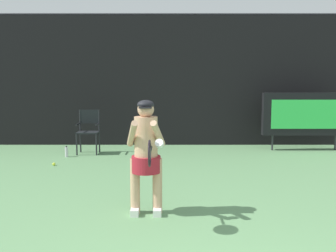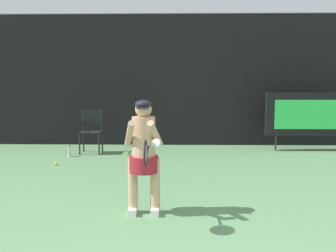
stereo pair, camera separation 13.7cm
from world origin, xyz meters
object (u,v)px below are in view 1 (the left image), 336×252
umpire_chair (88,129)px  tennis_ball_loose (54,164)px  water_bottle (66,152)px  tennis_racket (149,153)px  scoreboard (305,114)px  tennis_player (146,152)px

umpire_chair → tennis_ball_loose: (-0.45, -1.42, -0.58)m
water_bottle → tennis_racket: tennis_racket is taller
scoreboard → water_bottle: size_ratio=8.30×
umpire_chair → water_bottle: bearing=-132.5°
scoreboard → tennis_racket: bearing=-124.8°
umpire_chair → water_bottle: umpire_chair is taller
tennis_ball_loose → scoreboard: bearing=17.2°
scoreboard → tennis_racket: 6.59m
tennis_ball_loose → tennis_player: bearing=-53.8°
water_bottle → tennis_ball_loose: water_bottle is taller
scoreboard → tennis_player: bearing=-128.9°
tennis_player → tennis_ball_loose: 3.71m
scoreboard → tennis_player: size_ratio=1.44×
water_bottle → tennis_player: tennis_player is taller
umpire_chair → tennis_racket: 5.30m
tennis_player → tennis_racket: size_ratio=2.55×
water_bottle → tennis_ball_loose: size_ratio=3.90×
scoreboard → water_bottle: bearing=-171.4°
scoreboard → tennis_ball_loose: scoreboard is taller
scoreboard → umpire_chair: bearing=-175.6°
tennis_player → tennis_racket: 0.66m
umpire_chair → tennis_racket: tennis_racket is taller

